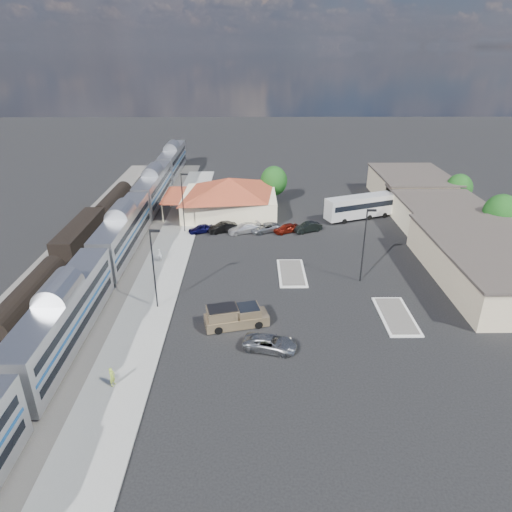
{
  "coord_description": "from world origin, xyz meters",
  "views": [
    {
      "loc": [
        -0.88,
        -48.07,
        25.41
      ],
      "look_at": [
        -0.41,
        1.12,
        2.8
      ],
      "focal_mm": 32.0,
      "sensor_mm": 36.0,
      "label": 1
    }
  ],
  "objects_px": {
    "pickup_truck": "(236,317)",
    "coach_bus": "(360,206)",
    "station_depot": "(229,196)",
    "suv": "(270,343)"
  },
  "relations": [
    {
      "from": "coach_bus",
      "to": "station_depot",
      "type": "bearing_deg",
      "value": 62.24
    },
    {
      "from": "suv",
      "to": "coach_bus",
      "type": "distance_m",
      "value": 38.51
    },
    {
      "from": "station_depot",
      "to": "suv",
      "type": "distance_m",
      "value": 37.93
    },
    {
      "from": "station_depot",
      "to": "coach_bus",
      "type": "bearing_deg",
      "value": -6.42
    },
    {
      "from": "pickup_truck",
      "to": "coach_bus",
      "type": "relative_size",
      "value": 0.56
    },
    {
      "from": "station_depot",
      "to": "suv",
      "type": "xyz_separation_m",
      "value": [
        5.31,
        -37.48,
        -2.44
      ]
    },
    {
      "from": "suv",
      "to": "station_depot",
      "type": "bearing_deg",
      "value": 22.0
    },
    {
      "from": "pickup_truck",
      "to": "coach_bus",
      "type": "distance_m",
      "value": 36.41
    },
    {
      "from": "station_depot",
      "to": "coach_bus",
      "type": "distance_m",
      "value": 21.23
    },
    {
      "from": "station_depot",
      "to": "pickup_truck",
      "type": "relative_size",
      "value": 2.77
    }
  ]
}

